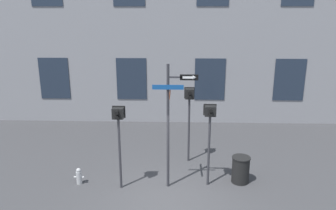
% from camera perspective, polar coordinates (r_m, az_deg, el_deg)
% --- Properties ---
extents(ground_plane, '(60.00, 60.00, 0.00)m').
position_cam_1_polar(ground_plane, '(10.61, -0.65, -16.14)').
color(ground_plane, '#38383A').
extents(street_sign_pole, '(1.41, 0.98, 4.12)m').
position_cam_1_polar(street_sign_pole, '(10.32, 0.45, -2.14)').
color(street_sign_pole, '#2D2D33').
rests_on(street_sign_pole, ground_plane).
extents(pedestrian_signal_left, '(0.41, 0.40, 2.79)m').
position_cam_1_polar(pedestrian_signal_left, '(10.43, -8.61, -3.53)').
color(pedestrian_signal_left, '#2D2D33').
rests_on(pedestrian_signal_left, ground_plane).
extents(pedestrian_signal_right, '(0.42, 0.40, 2.79)m').
position_cam_1_polar(pedestrian_signal_right, '(10.59, 7.29, -3.20)').
color(pedestrian_signal_right, '#2D2D33').
rests_on(pedestrian_signal_right, ground_plane).
extents(pedestrian_signal_across, '(0.38, 0.40, 2.93)m').
position_cam_1_polar(pedestrian_signal_across, '(12.25, 3.73, 0.04)').
color(pedestrian_signal_across, '#2D2D33').
rests_on(pedestrian_signal_across, ground_plane).
extents(fire_hydrant, '(0.34, 0.18, 0.57)m').
position_cam_1_polar(fire_hydrant, '(11.71, -15.24, -11.88)').
color(fire_hydrant, '#A5A5A8').
rests_on(fire_hydrant, ground_plane).
extents(trash_bin, '(0.62, 0.62, 0.92)m').
position_cam_1_polar(trash_bin, '(11.60, 12.52, -10.92)').
color(trash_bin, black).
rests_on(trash_bin, ground_plane).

